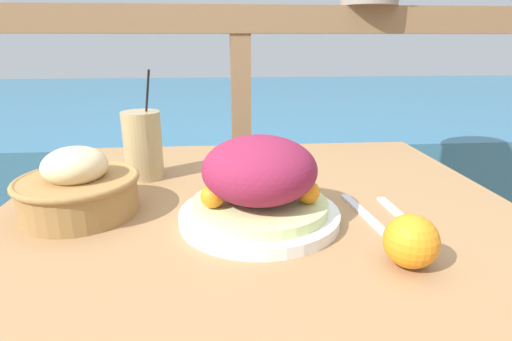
{
  "coord_description": "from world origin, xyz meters",
  "views": [
    {
      "loc": [
        -0.07,
        -0.73,
        1.03
      ],
      "look_at": [
        -0.0,
        0.0,
        0.79
      ],
      "focal_mm": 28.0,
      "sensor_mm": 36.0,
      "label": 1
    }
  ],
  "objects": [
    {
      "name": "orange_near_basket",
      "position": [
        0.19,
        -0.26,
        0.76
      ],
      "size": [
        0.08,
        0.08,
        0.08
      ],
      "color": "orange",
      "rests_on": "patio_table"
    },
    {
      "name": "knife",
      "position": [
        0.25,
        -0.11,
        0.73
      ],
      "size": [
        0.02,
        0.18,
        0.0
      ],
      "color": "silver",
      "rests_on": "patio_table"
    },
    {
      "name": "drink_glass",
      "position": [
        -0.25,
        0.16,
        0.8
      ],
      "size": [
        0.09,
        0.09,
        0.25
      ],
      "color": "tan",
      "rests_on": "patio_table"
    },
    {
      "name": "salad_plate",
      "position": [
        -0.01,
        -0.1,
        0.79
      ],
      "size": [
        0.28,
        0.28,
        0.15
      ],
      "color": "white",
      "rests_on": "patio_table"
    },
    {
      "name": "railing_fence",
      "position": [
        0.0,
        0.7,
        0.85
      ],
      "size": [
        2.8,
        0.08,
        1.14
      ],
      "color": "brown",
      "rests_on": "ground_plane"
    },
    {
      "name": "patio_table",
      "position": [
        0.0,
        0.0,
        0.63
      ],
      "size": [
        0.99,
        0.87,
        0.73
      ],
      "color": "#997047",
      "rests_on": "ground_plane"
    },
    {
      "name": "sea_backdrop",
      "position": [
        0.0,
        3.2,
        0.26
      ],
      "size": [
        12.0,
        4.0,
        0.51
      ],
      "color": "teal",
      "rests_on": "ground_plane"
    },
    {
      "name": "fork",
      "position": [
        0.19,
        -0.09,
        0.73
      ],
      "size": [
        0.03,
        0.18,
        0.0
      ],
      "color": "silver",
      "rests_on": "patio_table"
    },
    {
      "name": "bread_basket",
      "position": [
        -0.33,
        -0.04,
        0.78
      ],
      "size": [
        0.22,
        0.22,
        0.13
      ],
      "color": "olive",
      "rests_on": "patio_table"
    }
  ]
}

